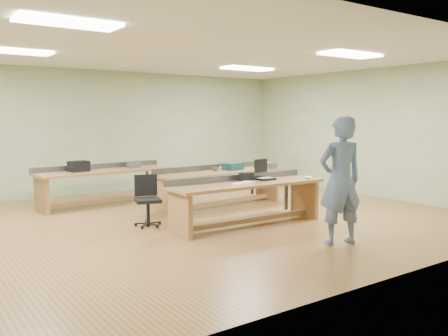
{
  "coord_description": "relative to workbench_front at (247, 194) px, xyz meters",
  "views": [
    {
      "loc": [
        -4.29,
        -7.26,
        1.86
      ],
      "look_at": [
        0.37,
        -0.6,
        0.99
      ],
      "focal_mm": 38.0,
      "sensor_mm": 36.0,
      "label": 1
    }
  ],
  "objects": [
    {
      "name": "person",
      "position": [
        0.39,
        -1.73,
        0.39
      ],
      "size": [
        0.79,
        0.63,
        1.89
      ],
      "primitive_type": "imported",
      "rotation": [
        0.0,
        0.0,
        2.85
      ],
      "color": "slate",
      "rests_on": "floor"
    },
    {
      "name": "fluor_panels",
      "position": [
        -0.64,
        0.89,
        2.41
      ],
      "size": [
        6.2,
        3.5,
        0.03
      ],
      "color": "white",
      "rests_on": "ceiling"
    },
    {
      "name": "keyboard",
      "position": [
        -0.17,
        -0.12,
        0.21
      ],
      "size": [
        0.51,
        0.33,
        0.03
      ],
      "primitive_type": "cube",
      "rotation": [
        0.0,
        0.0,
        0.38
      ],
      "color": "white",
      "rests_on": "workbench_front"
    },
    {
      "name": "workbench_mid",
      "position": [
        0.62,
        1.7,
        0.0
      ],
      "size": [
        2.94,
        1.01,
        0.86
      ],
      "rotation": [
        0.0,
        0.0,
        0.08
      ],
      "color": "#9D7442",
      "rests_on": "floor"
    },
    {
      "name": "trackball_mouse",
      "position": [
        1.21,
        -0.26,
        0.22
      ],
      "size": [
        0.17,
        0.18,
        0.06
      ],
      "primitive_type": "ellipsoid",
      "rotation": [
        0.0,
        0.0,
        0.38
      ],
      "color": "white",
      "rests_on": "workbench_front"
    },
    {
      "name": "tray_back",
      "position": [
        -0.59,
        3.32,
        0.25
      ],
      "size": [
        0.31,
        0.24,
        0.11
      ],
      "primitive_type": "cube",
      "rotation": [
        0.0,
        0.0,
        -0.14
      ],
      "color": "#3D3E40",
      "rests_on": "workbench_back"
    },
    {
      "name": "workbench_back",
      "position": [
        -1.28,
        3.27,
        0.0
      ],
      "size": [
        2.96,
        1.01,
        0.86
      ],
      "rotation": [
        0.0,
        0.0,
        0.08
      ],
      "color": "#9D7442",
      "rests_on": "floor"
    },
    {
      "name": "mug",
      "position": [
        0.52,
        1.75,
        0.24
      ],
      "size": [
        0.14,
        0.14,
        0.1
      ],
      "primitive_type": "imported",
      "rotation": [
        0.0,
        0.0,
        0.21
      ],
      "color": "#3D3E40",
      "rests_on": "workbench_mid"
    },
    {
      "name": "parts_bin_grey",
      "position": [
        1.73,
        1.56,
        0.25
      ],
      "size": [
        0.45,
        0.29,
        0.12
      ],
      "primitive_type": "cube",
      "rotation": [
        0.0,
        0.0,
        0.02
      ],
      "color": "#3D3E40",
      "rests_on": "workbench_mid"
    },
    {
      "name": "workbench_front",
      "position": [
        0.0,
        0.0,
        0.0
      ],
      "size": [
        2.86,
        0.8,
        0.86
      ],
      "rotation": [
        0.0,
        0.0,
        -0.02
      ],
      "color": "#9D7442",
      "rests_on": "floor"
    },
    {
      "name": "ceiling",
      "position": [
        -0.64,
        0.89,
        2.44
      ],
      "size": [
        10.0,
        10.0,
        0.0
      ],
      "primitive_type": "plane",
      "color": "silver",
      "rests_on": "wall_back"
    },
    {
      "name": "wall_back",
      "position": [
        -0.64,
        4.89,
        0.94
      ],
      "size": [
        10.0,
        0.04,
        3.0
      ],
      "primitive_type": "cube",
      "color": "#A5B78A",
      "rests_on": "floor"
    },
    {
      "name": "task_chair",
      "position": [
        -1.41,
        0.95,
        -0.24
      ],
      "size": [
        0.58,
        0.58,
        0.87
      ],
      "rotation": [
        0.0,
        0.0,
        -0.29
      ],
      "color": "black",
      "rests_on": "floor"
    },
    {
      "name": "drinks_can",
      "position": [
        0.53,
        1.58,
        0.25
      ],
      "size": [
        0.08,
        0.08,
        0.11
      ],
      "primitive_type": "cylinder",
      "rotation": [
        0.0,
        0.0,
        0.35
      ],
      "color": "silver",
      "rests_on": "workbench_mid"
    },
    {
      "name": "wall_front",
      "position": [
        -0.64,
        -3.11,
        0.94
      ],
      "size": [
        10.0,
        0.04,
        3.0
      ],
      "primitive_type": "cube",
      "color": "#A5B78A",
      "rests_on": "floor"
    },
    {
      "name": "parts_bin_teal",
      "position": [
        0.98,
        1.76,
        0.27
      ],
      "size": [
        0.47,
        0.39,
        0.15
      ],
      "primitive_type": "cube",
      "rotation": [
        0.0,
        0.0,
        0.21
      ],
      "color": "#13373E",
      "rests_on": "workbench_mid"
    },
    {
      "name": "camera_bag",
      "position": [
        0.07,
        0.1,
        0.27
      ],
      "size": [
        0.25,
        0.18,
        0.16
      ],
      "primitive_type": "cube",
      "rotation": [
        0.0,
        0.0,
        0.16
      ],
      "color": "black",
      "rests_on": "workbench_front"
    },
    {
      "name": "wall_right",
      "position": [
        4.36,
        0.89,
        0.94
      ],
      "size": [
        0.04,
        8.0,
        3.0
      ],
      "primitive_type": "cube",
      "color": "#A5B78A",
      "rests_on": "floor"
    },
    {
      "name": "floor",
      "position": [
        -0.64,
        0.89,
        -0.56
      ],
      "size": [
        10.0,
        10.0,
        0.0
      ],
      "primitive_type": "plane",
      "color": "#9A5F3A",
      "rests_on": "ground"
    },
    {
      "name": "storage_box_back",
      "position": [
        -1.83,
        3.27,
        0.3
      ],
      "size": [
        0.42,
        0.33,
        0.22
      ],
      "primitive_type": "cube",
      "rotation": [
        0.0,
        0.0,
        0.16
      ],
      "color": "black",
      "rests_on": "workbench_back"
    },
    {
      "name": "laptop_screen",
      "position": [
        0.47,
        0.19,
        0.44
      ],
      "size": [
        0.31,
        0.04,
        0.24
      ],
      "primitive_type": "cube",
      "rotation": [
        0.0,
        0.0,
        0.09
      ],
      "color": "black",
      "rests_on": "laptop_base"
    },
    {
      "name": "laptop_base",
      "position": [
        0.48,
        0.07,
        0.21
      ],
      "size": [
        0.33,
        0.28,
        0.03
      ],
      "primitive_type": "cube",
      "rotation": [
        0.0,
        0.0,
        0.09
      ],
      "color": "black",
      "rests_on": "workbench_front"
    }
  ]
}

